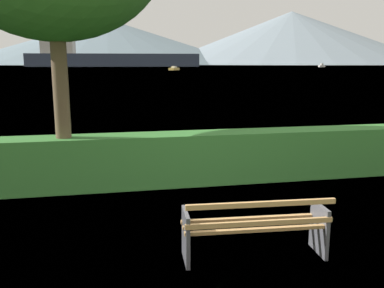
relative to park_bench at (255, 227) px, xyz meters
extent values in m
plane|color=#567A38|center=(0.00, 0.06, -0.43)|extent=(1400.00, 1400.00, 0.00)
plane|color=#6B8EA3|center=(0.00, 307.43, -0.43)|extent=(620.00, 620.00, 0.00)
cube|color=tan|center=(-0.01, -0.13, 0.02)|extent=(1.89, 0.19, 0.04)
cube|color=tan|center=(0.00, 0.06, 0.02)|extent=(1.89, 0.19, 0.04)
cube|color=tan|center=(0.02, 0.25, 0.02)|extent=(1.89, 0.19, 0.04)
cube|color=tan|center=(-0.01, -0.20, 0.14)|extent=(1.89, 0.17, 0.06)
cube|color=tan|center=(-0.02, -0.25, 0.40)|extent=(1.89, 0.17, 0.06)
cube|color=#4C4C51|center=(-0.90, 0.10, -0.09)|extent=(0.08, 0.51, 0.68)
cube|color=#4C4C51|center=(0.90, -0.02, -0.09)|extent=(0.08, 0.51, 0.68)
cube|color=#387A33|center=(0.00, 3.58, 0.11)|extent=(10.04, 0.76, 1.08)
cylinder|color=brown|center=(-2.70, 3.57, 1.35)|extent=(0.30, 0.30, 3.56)
cube|color=#2D384C|center=(3.08, 265.19, 3.57)|extent=(107.53, 23.73, 8.01)
cube|color=beige|center=(-30.93, 268.00, 13.98)|extent=(20.24, 15.02, 12.81)
cube|color=silver|center=(-30.93, 268.00, 22.39)|extent=(14.63, 16.04, 4.00)
cube|color=gold|center=(20.23, 133.11, -0.02)|extent=(4.43, 6.09, 0.82)
cube|color=beige|center=(20.23, 133.11, 0.66)|extent=(2.15, 2.49, 0.54)
cube|color=silver|center=(116.71, 210.67, 0.13)|extent=(4.22, 2.20, 1.12)
cube|color=beige|center=(116.71, 210.67, 1.18)|extent=(1.62, 1.22, 0.98)
cone|color=slate|center=(0.00, 594.41, 30.47)|extent=(396.38, 396.38, 61.80)
cone|color=gray|center=(250.22, 543.34, 35.35)|extent=(372.80, 372.80, 71.56)
camera|label=1|loc=(-1.81, -4.75, 2.10)|focal=38.44mm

